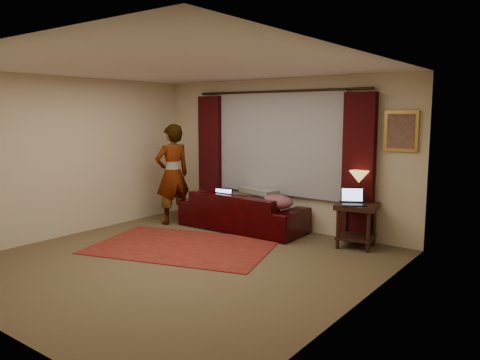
# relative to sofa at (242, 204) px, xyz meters

# --- Properties ---
(floor) EXTENTS (5.00, 5.00, 0.01)m
(floor) POSITION_rel_sofa_xyz_m (0.42, -1.96, -0.46)
(floor) COLOR brown
(floor) RESTS_ON ground
(ceiling) EXTENTS (5.00, 5.00, 0.02)m
(ceiling) POSITION_rel_sofa_xyz_m (0.42, -1.96, 2.15)
(ceiling) COLOR silver
(ceiling) RESTS_ON ground
(wall_back) EXTENTS (5.00, 0.02, 2.60)m
(wall_back) POSITION_rel_sofa_xyz_m (0.42, 0.54, 0.85)
(wall_back) COLOR beige
(wall_back) RESTS_ON ground
(wall_left) EXTENTS (0.02, 5.00, 2.60)m
(wall_left) POSITION_rel_sofa_xyz_m (-2.08, -1.96, 0.85)
(wall_left) COLOR beige
(wall_left) RESTS_ON ground
(wall_right) EXTENTS (0.02, 5.00, 2.60)m
(wall_right) POSITION_rel_sofa_xyz_m (2.92, -1.96, 0.85)
(wall_right) COLOR beige
(wall_right) RESTS_ON ground
(sheer_curtain) EXTENTS (2.50, 0.05, 1.80)m
(sheer_curtain) POSITION_rel_sofa_xyz_m (0.42, 0.48, 1.05)
(sheer_curtain) COLOR #9C9DA4
(sheer_curtain) RESTS_ON wall_back
(drape_left) EXTENTS (0.50, 0.14, 2.30)m
(drape_left) POSITION_rel_sofa_xyz_m (-1.08, 0.43, 0.73)
(drape_left) COLOR #320709
(drape_left) RESTS_ON floor
(drape_right) EXTENTS (0.50, 0.14, 2.30)m
(drape_right) POSITION_rel_sofa_xyz_m (1.92, 0.43, 0.73)
(drape_right) COLOR #320709
(drape_right) RESTS_ON floor
(curtain_rod) EXTENTS (0.04, 0.04, 3.40)m
(curtain_rod) POSITION_rel_sofa_xyz_m (0.42, 0.43, 1.93)
(curtain_rod) COLOR black
(curtain_rod) RESTS_ON wall_back
(picture_frame) EXTENTS (0.50, 0.04, 0.60)m
(picture_frame) POSITION_rel_sofa_xyz_m (2.52, 0.51, 1.30)
(picture_frame) COLOR #B38938
(picture_frame) RESTS_ON wall_back
(sofa) EXTENTS (2.27, 1.02, 0.91)m
(sofa) POSITION_rel_sofa_xyz_m (0.00, 0.00, 0.00)
(sofa) COLOR black
(sofa) RESTS_ON floor
(throw_blanket) EXTENTS (0.81, 0.49, 0.09)m
(throw_blanket) POSITION_rel_sofa_xyz_m (0.17, 0.25, 0.45)
(throw_blanket) COLOR gray
(throw_blanket) RESTS_ON sofa
(clothing_pile) EXTENTS (0.65, 0.56, 0.23)m
(clothing_pile) POSITION_rel_sofa_xyz_m (0.75, -0.06, 0.12)
(clothing_pile) COLOR brown
(clothing_pile) RESTS_ON sofa
(laptop_sofa) EXTENTS (0.43, 0.45, 0.25)m
(laptop_sofa) POSITION_rel_sofa_xyz_m (-0.33, -0.19, 0.12)
(laptop_sofa) COLOR black
(laptop_sofa) RESTS_ON sofa
(area_rug) EXTENTS (3.06, 2.48, 0.01)m
(area_rug) POSITION_rel_sofa_xyz_m (-0.08, -1.40, -0.45)
(area_rug) COLOR maroon
(area_rug) RESTS_ON floor
(end_table) EXTENTS (0.67, 0.67, 0.67)m
(end_table) POSITION_rel_sofa_xyz_m (2.03, 0.16, -0.12)
(end_table) COLOR black
(end_table) RESTS_ON floor
(tiffany_lamp) EXTENTS (0.31, 0.31, 0.48)m
(tiffany_lamp) POSITION_rel_sofa_xyz_m (2.00, 0.26, 0.46)
(tiffany_lamp) COLOR olive
(tiffany_lamp) RESTS_ON end_table
(laptop_table) EXTENTS (0.48, 0.50, 0.25)m
(laptop_table) POSITION_rel_sofa_xyz_m (2.03, 0.01, 0.34)
(laptop_table) COLOR black
(laptop_table) RESTS_ON end_table
(person) EXTENTS (0.67, 0.67, 1.82)m
(person) POSITION_rel_sofa_xyz_m (-1.29, -0.40, 0.46)
(person) COLOR gray
(person) RESTS_ON floor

